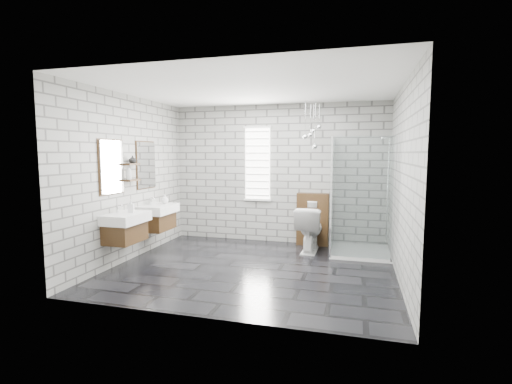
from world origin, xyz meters
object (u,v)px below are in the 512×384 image
at_px(vanity_right, 156,210).
at_px(cistern_panel, 313,219).
at_px(vanity_left, 124,219).
at_px(shower_enclosure, 355,226).
at_px(toilet, 310,229).

xyz_separation_m(vanity_right, cistern_panel, (2.62, 1.23, -0.26)).
relative_size(vanity_left, vanity_right, 1.00).
bearing_deg(shower_enclosure, vanity_right, -168.19).
xyz_separation_m(vanity_right, toilet, (2.62, 0.76, -0.35)).
bearing_deg(shower_enclosure, toilet, 176.43).
bearing_deg(toilet, vanity_right, 17.48).
xyz_separation_m(vanity_left, toilet, (2.62, 1.71, -0.35)).
distance_m(vanity_right, shower_enclosure, 3.49).
height_order(vanity_left, cistern_panel, vanity_left).
height_order(cistern_panel, toilet, cistern_panel).
relative_size(cistern_panel, shower_enclosure, 0.49).
bearing_deg(vanity_right, vanity_left, -90.00).
height_order(vanity_right, cistern_panel, vanity_right).
distance_m(cistern_panel, toilet, 0.48).
bearing_deg(vanity_right, cistern_panel, 25.11).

